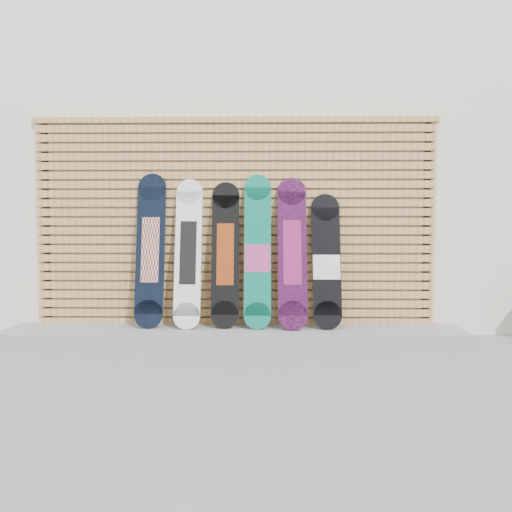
% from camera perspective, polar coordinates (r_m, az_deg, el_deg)
% --- Properties ---
extents(ground, '(80.00, 80.00, 0.00)m').
position_cam_1_polar(ground, '(4.45, -1.10, -11.51)').
color(ground, gray).
rests_on(ground, ground).
extents(building, '(12.00, 5.00, 3.60)m').
position_cam_1_polar(building, '(7.85, 3.45, 8.03)').
color(building, white).
rests_on(building, ground).
extents(concrete_step, '(4.60, 0.70, 0.12)m').
position_cam_1_polar(concrete_step, '(5.11, -2.54, -8.92)').
color(concrete_step, gray).
rests_on(concrete_step, ground).
extents(slat_wall, '(4.26, 0.08, 2.29)m').
position_cam_1_polar(slat_wall, '(5.29, -2.39, 4.00)').
color(slat_wall, tan).
rests_on(slat_wall, ground).
extents(snowboard_0, '(0.29, 0.31, 1.59)m').
position_cam_1_polar(snowboard_0, '(5.23, -11.98, 0.70)').
color(snowboard_0, black).
rests_on(snowboard_0, concrete_step).
extents(snowboard_1, '(0.27, 0.35, 1.53)m').
position_cam_1_polar(snowboard_1, '(5.14, -7.76, 0.38)').
color(snowboard_1, white).
rests_on(snowboard_1, concrete_step).
extents(snowboard_2, '(0.28, 0.30, 1.50)m').
position_cam_1_polar(snowboard_2, '(5.12, -3.53, 0.21)').
color(snowboard_2, black).
rests_on(snowboard_2, concrete_step).
extents(snowboard_3, '(0.28, 0.34, 1.57)m').
position_cam_1_polar(snowboard_3, '(5.09, 0.18, 0.50)').
color(snowboard_3, '#0C765B').
rests_on(snowboard_3, concrete_step).
extents(snowboard_4, '(0.30, 0.39, 1.54)m').
position_cam_1_polar(snowboard_4, '(5.07, 4.17, 0.42)').
color(snowboard_4, black).
rests_on(snowboard_4, concrete_step).
extents(snowboard_5, '(0.29, 0.35, 1.37)m').
position_cam_1_polar(snowboard_5, '(5.13, 8.05, -0.62)').
color(snowboard_5, black).
rests_on(snowboard_5, concrete_step).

